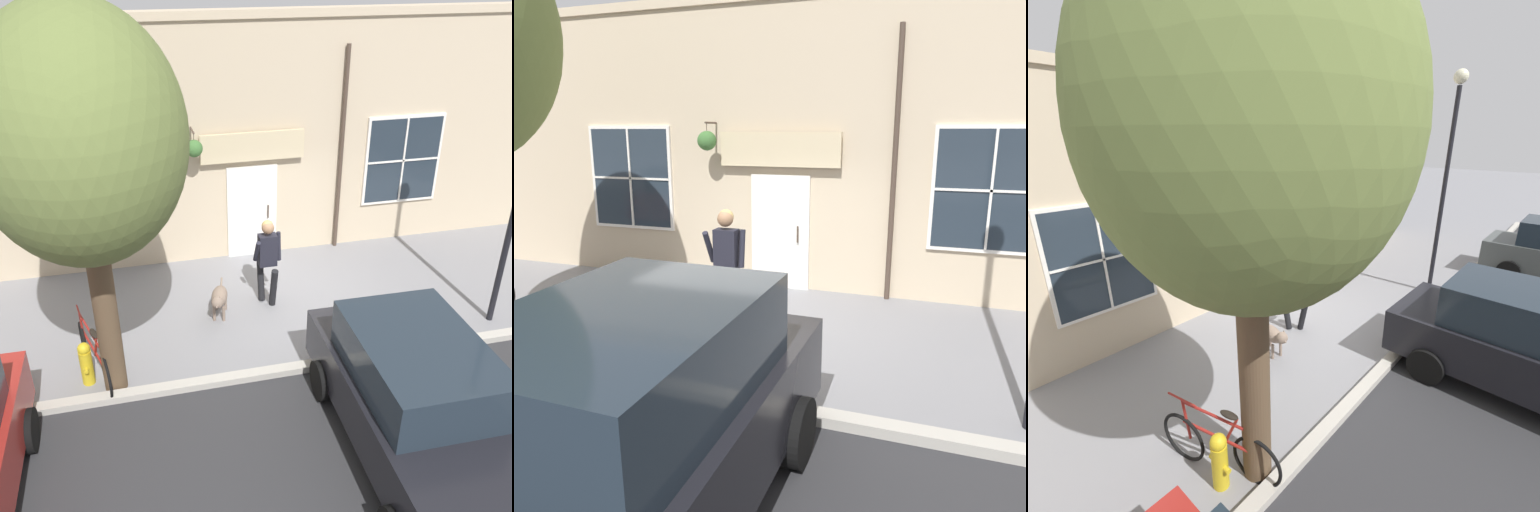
# 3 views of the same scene
# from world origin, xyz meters

# --- Properties ---
(ground_plane) EXTENTS (90.00, 90.00, 0.00)m
(ground_plane) POSITION_xyz_m (0.00, 0.00, 0.00)
(ground_plane) COLOR gray
(storefront_facade) EXTENTS (0.95, 18.00, 5.15)m
(storefront_facade) POSITION_xyz_m (-2.34, -0.01, 2.57)
(storefront_facade) COLOR #C6B293
(storefront_facade) RESTS_ON ground_plane
(pedestrian_walking) EXTENTS (0.67, 0.54, 1.77)m
(pedestrian_walking) POSITION_xyz_m (-0.12, -0.49, 1.08)
(pedestrian_walking) COLOR black
(pedestrian_walking) RESTS_ON ground_plane
(dog_on_leash) EXTENTS (1.01, 0.46, 0.66)m
(dog_on_leash) POSITION_xyz_m (0.15, -1.48, 0.42)
(dog_on_leash) COLOR #7F6B5B
(dog_on_leash) RESTS_ON ground_plane
(parked_car_mid_block) EXTENTS (4.33, 2.00, 1.75)m
(parked_car_mid_block) POSITION_xyz_m (3.94, 0.50, 0.88)
(parked_car_mid_block) COLOR black
(parked_car_mid_block) RESTS_ON ground_plane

